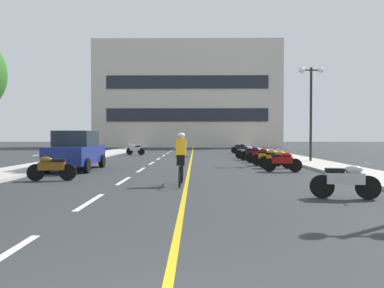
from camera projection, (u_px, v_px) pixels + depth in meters
ground_plane at (187, 160)px, 23.53m from camera, size 140.00×140.00×0.00m
curb_left at (92, 156)px, 26.60m from camera, size 2.40×72.00×0.12m
curb_right at (285, 156)px, 26.46m from camera, size 2.40×72.00×0.12m
lane_dash_1 at (90, 202)px, 8.55m from camera, size 0.14×2.20×0.01m
lane_dash_2 at (124, 181)px, 12.55m from camera, size 0.14×2.20×0.01m
lane_dash_3 at (141, 170)px, 16.55m from camera, size 0.14×2.20×0.01m
lane_dash_4 at (152, 163)px, 20.55m from camera, size 0.14×2.20×0.01m
lane_dash_5 at (159, 159)px, 24.55m from camera, size 0.14×2.20×0.01m
lane_dash_6 at (164, 155)px, 28.55m from camera, size 0.14×2.20×0.01m
lane_dash_7 at (168, 153)px, 32.55m from camera, size 0.14×2.20×0.01m
lane_dash_8 at (171, 151)px, 36.55m from camera, size 0.14×2.20×0.01m
lane_dash_9 at (173, 150)px, 40.54m from camera, size 0.14×2.20×0.01m
lane_dash_10 at (175, 148)px, 44.54m from camera, size 0.14×2.20×0.01m
lane_dash_11 at (177, 147)px, 48.54m from camera, size 0.14×2.20×0.01m
centre_line_yellow at (191, 157)px, 26.53m from camera, size 0.12×66.00×0.01m
office_building at (188, 96)px, 51.57m from camera, size 25.75×8.54×14.61m
street_lamp_mid at (311, 93)px, 20.80m from camera, size 1.46×0.36×5.50m
parked_car_near at (77, 150)px, 16.48m from camera, size 2.01×4.24×1.82m
motorcycle_2 at (345, 180)px, 8.95m from camera, size 1.69×0.60×0.92m
motorcycle_3 at (51, 167)px, 12.55m from camera, size 1.70×0.60×0.92m
motorcycle_4 at (282, 161)px, 15.61m from camera, size 1.68×0.64×0.92m
motorcycle_5 at (276, 159)px, 17.27m from camera, size 1.70×0.60×0.92m
motorcycle_6 at (268, 157)px, 18.80m from camera, size 1.64×0.80×0.92m
motorcycle_7 at (260, 155)px, 20.92m from camera, size 1.70×0.60×0.92m
motorcycle_8 at (252, 153)px, 22.94m from camera, size 1.70×0.60×0.92m
motorcycle_9 at (247, 152)px, 24.83m from camera, size 1.67×0.71×0.92m
motorcycle_10 at (250, 151)px, 26.79m from camera, size 1.70×0.60×0.92m
motorcycle_11 at (135, 149)px, 29.30m from camera, size 1.63×0.81×0.92m
motorcycle_12 at (241, 148)px, 32.06m from camera, size 1.70×0.60×0.92m
cyclist_rider at (181, 158)px, 11.47m from camera, size 0.42×1.77×1.71m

